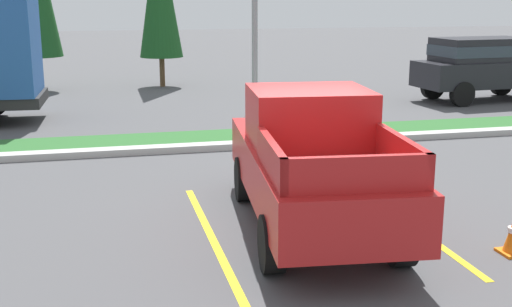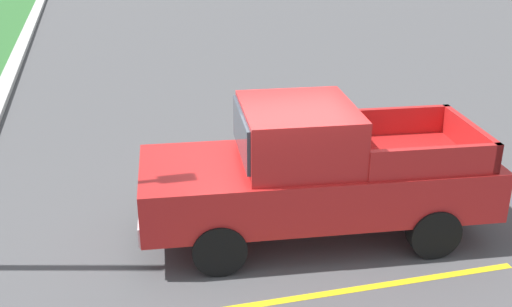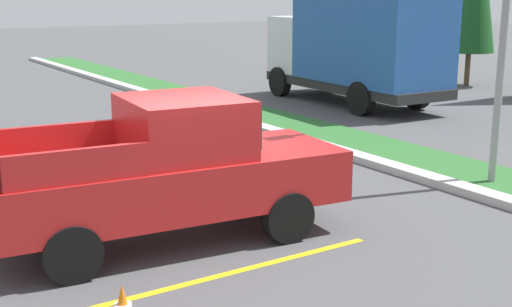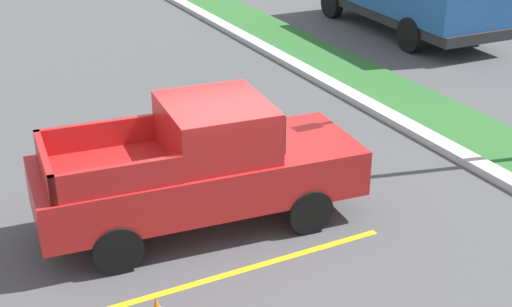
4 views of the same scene
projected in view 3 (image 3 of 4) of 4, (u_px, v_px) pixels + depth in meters
The scene contains 7 objects.
ground_plane at pixel (202, 234), 10.24m from camera, with size 120.00×120.00×0.00m, color #4C4C4F.
parking_line_near at pixel (127, 211), 11.26m from camera, with size 0.12×4.80×0.01m, color yellow.
parking_line_far at pixel (220, 276), 8.72m from camera, with size 0.12×4.80×0.01m, color yellow.
curb_strip at pixel (435, 180), 12.85m from camera, with size 56.00×0.40×0.15m, color #B2B2AD.
grass_median at pixel (474, 174), 13.44m from camera, with size 56.00×1.80×0.06m, color #2D662D.
pickup_truck_main at pixel (168, 171), 9.77m from camera, with size 2.42×5.39×2.10m.
cargo_truck_distant at pixel (356, 47), 21.42m from camera, with size 6.88×2.71×3.40m.
Camera 3 is at (8.56, -4.56, 3.58)m, focal length 47.65 mm.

